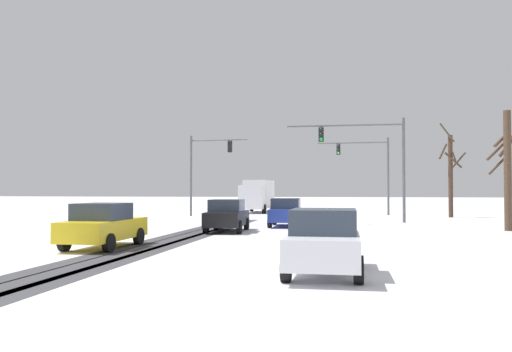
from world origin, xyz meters
name	(u,v)px	position (x,y,z in m)	size (l,w,h in m)	color
wheel_track_left_lane	(181,242)	(-2.02, 14.60, 0.00)	(0.88, 32.12, 0.01)	#424247
wheel_track_right_lane	(166,242)	(-2.65, 14.60, 0.00)	(1.00, 32.12, 0.01)	#424247
wheel_track_center	(147,242)	(-3.44, 14.60, 0.00)	(0.74, 32.12, 0.01)	#424247
sidewalk_kerb_right	(494,251)	(9.34, 13.14, 0.06)	(4.00, 32.12, 0.12)	white
traffic_signal_far_right	(368,162)	(6.32, 39.26, 4.42)	(5.95, 0.40, 6.50)	#56565B
traffic_signal_near_right	(369,151)	(5.90, 27.18, 4.50)	(7.20, 0.39, 6.50)	#56565B
traffic_signal_far_left	(206,162)	(-6.68, 35.12, 4.35)	(4.79, 0.48, 6.50)	#56565B
car_blue_lead	(286,212)	(1.07, 24.37, 0.82)	(1.93, 4.15, 1.62)	#233899
car_black_second	(227,215)	(-1.43, 20.14, 0.82)	(2.00, 4.18, 1.62)	black
car_yellow_cab_third	(103,225)	(-4.16, 12.20, 0.82)	(1.84, 4.10, 1.62)	yellow
car_white_fourth	(324,241)	(3.95, 7.66, 0.82)	(1.84, 4.10, 1.62)	silver
box_truck_delivery	(258,195)	(-3.73, 42.65, 1.63)	(2.33, 7.41, 3.02)	silver
bare_tree_sidewalk_mid	(507,167)	(12.65, 23.15, 3.29)	(1.57, 1.47, 6.19)	#4C3828
bare_tree_sidewalk_far	(451,172)	(12.38, 36.39, 3.46)	(2.04, 1.96, 7.25)	#423023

